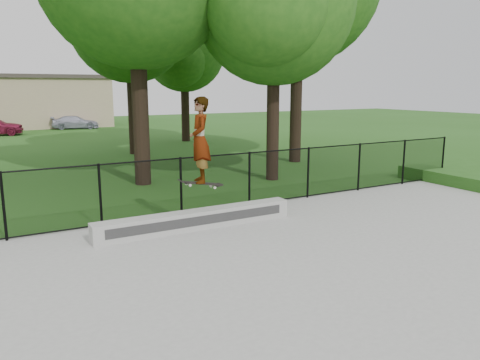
# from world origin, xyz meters

# --- Properties ---
(ground) EXTENTS (100.00, 100.00, 0.00)m
(ground) POSITION_xyz_m (0.00, 0.00, 0.00)
(ground) COLOR #265618
(ground) RESTS_ON ground
(concrete_slab) EXTENTS (14.00, 12.00, 0.06)m
(concrete_slab) POSITION_xyz_m (0.00, 0.00, 0.03)
(concrete_slab) COLOR gray
(concrete_slab) RESTS_ON ground
(grind_ledge) EXTENTS (4.78, 0.40, 0.43)m
(grind_ledge) POSITION_xyz_m (-2.12, 4.70, 0.27)
(grind_ledge) COLOR #B1B2AC
(grind_ledge) RESTS_ON concrete_slab
(car_c) EXTENTS (3.54, 2.10, 1.04)m
(car_c) POSITION_xyz_m (0.74, 34.45, 0.52)
(car_c) COLOR #A4A4BA
(car_c) RESTS_ON ground
(skater_airborne) EXTENTS (0.83, 0.78, 2.04)m
(skater_airborne) POSITION_xyz_m (-2.10, 4.50, 2.10)
(skater_airborne) COLOR black
(skater_airborne) RESTS_ON ground
(chainlink_fence) EXTENTS (16.06, 0.06, 1.50)m
(chainlink_fence) POSITION_xyz_m (0.00, 5.90, 0.81)
(chainlink_fence) COLOR black
(chainlink_fence) RESTS_ON concrete_slab
(tree_row) EXTENTS (20.57, 18.16, 11.00)m
(tree_row) POSITION_xyz_m (1.21, 13.60, 6.58)
(tree_row) COLOR black
(tree_row) RESTS_ON ground
(distant_building) EXTENTS (12.40, 6.40, 4.30)m
(distant_building) POSITION_xyz_m (-2.00, 38.00, 2.16)
(distant_building) COLOR tan
(distant_building) RESTS_ON ground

